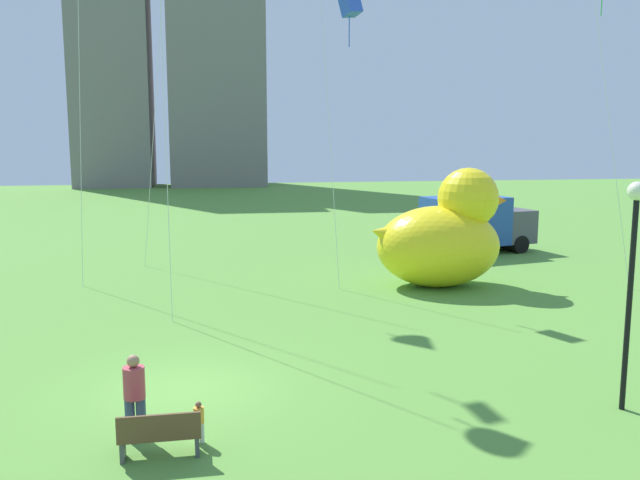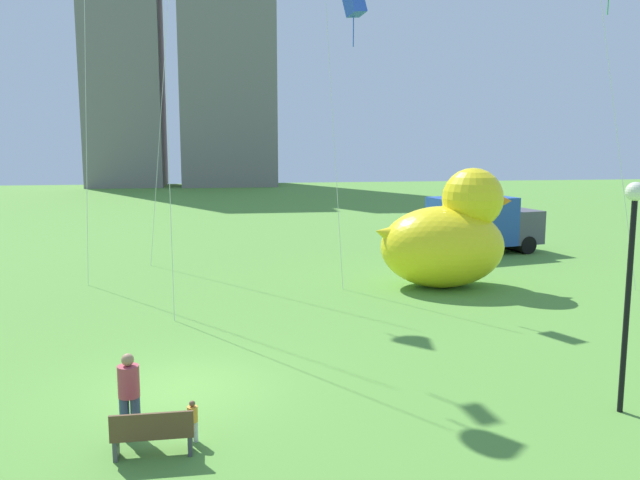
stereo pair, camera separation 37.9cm
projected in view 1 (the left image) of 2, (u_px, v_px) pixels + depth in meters
The scene contains 9 objects.
ground_plane at pixel (185, 389), 15.72m from camera, with size 140.00×140.00×0.00m, color #599339.
park_bench at pixel (160, 434), 12.27m from camera, with size 1.51×0.48×0.90m.
person_adult at pixel (135, 393), 13.00m from camera, with size 0.42×0.42×1.71m.
person_child at pixel (199, 420), 12.91m from camera, with size 0.20×0.20×0.84m.
giant_inflatable_duck at pixel (443, 236), 26.29m from camera, with size 5.61×3.60×4.65m.
lamppost at pixel (633, 251), 14.05m from camera, with size 0.40×0.40×4.93m.
box_truck at pixel (476, 224), 34.01m from camera, with size 6.02×3.49×2.85m.
city_skyline at pixel (91, 19), 76.02m from camera, with size 51.75×10.95×40.71m.
kite_blue at pixel (349, 2), 25.40m from camera, with size 1.48×1.53×11.56m.
Camera 1 is at (0.65, -15.31, 5.85)m, focal length 37.77 mm.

